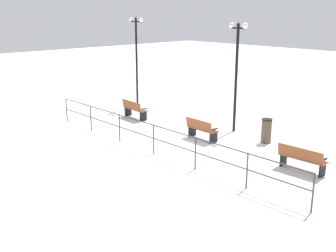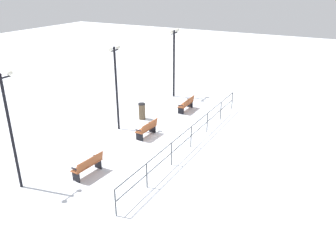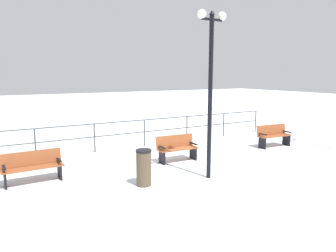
{
  "view_description": "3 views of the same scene",
  "coord_description": "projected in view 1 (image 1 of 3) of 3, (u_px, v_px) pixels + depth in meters",
  "views": [
    {
      "loc": [
        -12.11,
        -10.98,
        5.14
      ],
      "look_at": [
        -1.35,
        0.62,
        0.7
      ],
      "focal_mm": 44.43,
      "sensor_mm": 36.0,
      "label": 1
    },
    {
      "loc": [
        -9.09,
        14.31,
        7.83
      ],
      "look_at": [
        -1.29,
        -0.06,
        0.84
      ],
      "focal_mm": 37.0,
      "sensor_mm": 36.0,
      "label": 2
    },
    {
      "loc": [
        8.88,
        -5.47,
        2.97
      ],
      "look_at": [
        -0.91,
        0.13,
        1.09
      ],
      "focal_mm": 33.5,
      "sensor_mm": 36.0,
      "label": 3
    }
  ],
  "objects": [
    {
      "name": "ground_plane",
      "position": [
        202.0,
        139.0,
        17.07
      ],
      "size": [
        80.0,
        80.0,
        0.0
      ],
      "primitive_type": "plane",
      "color": "white",
      "rests_on": "ground"
    },
    {
      "name": "lamppost_far",
      "position": [
        136.0,
        49.0,
        22.14
      ],
      "size": [
        0.22,
        1.06,
        4.78
      ],
      "color": "black",
      "rests_on": "ground"
    },
    {
      "name": "waterfront_railing",
      "position": [
        154.0,
        134.0,
        15.14
      ],
      "size": [
        0.05,
        12.64,
        1.12
      ],
      "color": "#383D42",
      "rests_on": "ground"
    },
    {
      "name": "bench_second",
      "position": [
        201.0,
        129.0,
        16.91
      ],
      "size": [
        0.59,
        1.45,
        0.88
      ],
      "rotation": [
        0.0,
        0.0,
        -0.04
      ],
      "color": "brown",
      "rests_on": "ground"
    },
    {
      "name": "lamppost_middle",
      "position": [
        237.0,
        61.0,
        17.4
      ],
      "size": [
        0.25,
        0.92,
        4.65
      ],
      "color": "black",
      "rests_on": "ground"
    },
    {
      "name": "bench_nearest",
      "position": [
        302.0,
        158.0,
        13.58
      ],
      "size": [
        0.54,
        1.61,
        0.86
      ],
      "rotation": [
        0.0,
        0.0,
        0.03
      ],
      "color": "brown",
      "rests_on": "ground"
    },
    {
      "name": "bench_third",
      "position": [
        134.0,
        109.0,
        20.22
      ],
      "size": [
        0.6,
        1.54,
        0.9
      ],
      "rotation": [
        0.0,
        0.0,
        -0.07
      ],
      "color": "brown",
      "rests_on": "ground"
    },
    {
      "name": "trash_bin",
      "position": [
        266.0,
        131.0,
        16.52
      ],
      "size": [
        0.42,
        0.42,
        0.99
      ],
      "color": "brown",
      "rests_on": "ground"
    }
  ]
}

